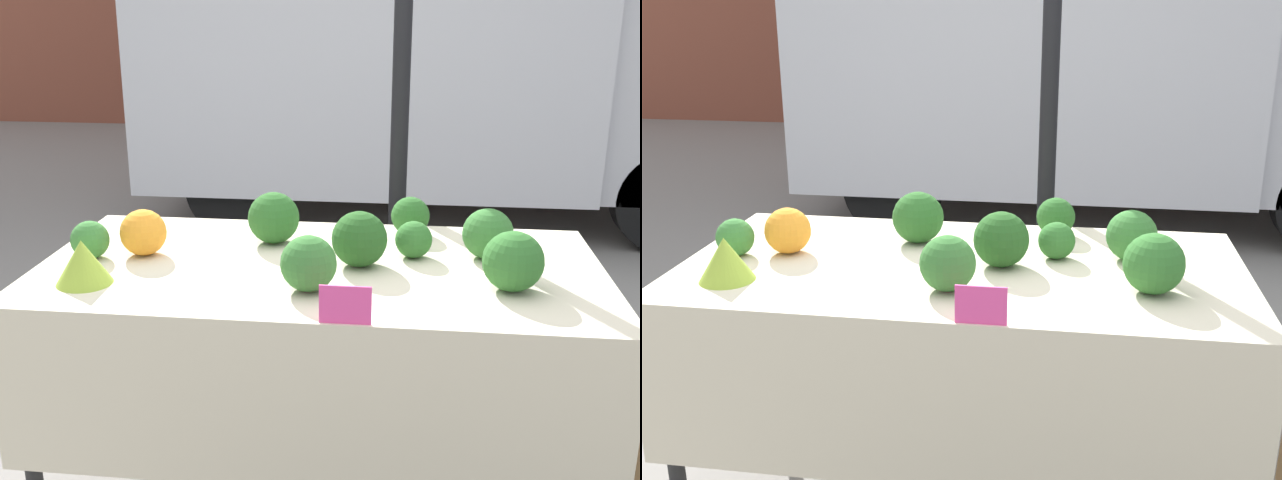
{
  "view_description": "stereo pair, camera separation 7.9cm",
  "coord_description": "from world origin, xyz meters",
  "views": [
    {
      "loc": [
        0.26,
        -2.22,
        1.69
      ],
      "look_at": [
        0.0,
        0.0,
        0.96
      ],
      "focal_mm": 42.0,
      "sensor_mm": 36.0,
      "label": 1
    },
    {
      "loc": [
        0.34,
        -2.21,
        1.69
      ],
      "look_at": [
        0.0,
        0.0,
        0.96
      ],
      "focal_mm": 42.0,
      "sensor_mm": 36.0,
      "label": 2
    }
  ],
  "objects": [
    {
      "name": "tent_pole",
      "position": [
        0.23,
        0.73,
        1.37
      ],
      "size": [
        0.07,
        0.07,
        2.75
      ],
      "color": "black",
      "rests_on": "ground_plane"
    },
    {
      "name": "parked_truck",
      "position": [
        0.37,
        3.9,
        1.44
      ],
      "size": [
        4.48,
        2.17,
        2.73
      ],
      "color": "silver",
      "rests_on": "ground_plane"
    },
    {
      "name": "market_table",
      "position": [
        0.0,
        -0.07,
        0.77
      ],
      "size": [
        1.77,
        0.92,
        0.88
      ],
      "color": "beige",
      "rests_on": "ground_plane"
    },
    {
      "name": "orange_cauliflower",
      "position": [
        -0.58,
        0.02,
        0.96
      ],
      "size": [
        0.15,
        0.15,
        0.15
      ],
      "color": "orange",
      "rests_on": "market_table"
    },
    {
      "name": "romanesco_head",
      "position": [
        -0.67,
        -0.25,
        0.95
      ],
      "size": [
        0.17,
        0.17,
        0.13
      ],
      "color": "#93B238",
      "rests_on": "market_table"
    },
    {
      "name": "broccoli_head_0",
      "position": [
        -0.74,
        -0.03,
        0.95
      ],
      "size": [
        0.12,
        0.12,
        0.12
      ],
      "color": "#387533",
      "rests_on": "market_table"
    },
    {
      "name": "broccoli_head_1",
      "position": [
        0.53,
        0.12,
        0.97
      ],
      "size": [
        0.16,
        0.16,
        0.16
      ],
      "color": "#336B2D",
      "rests_on": "market_table"
    },
    {
      "name": "broccoli_head_2",
      "position": [
        -0.01,
        -0.23,
        0.97
      ],
      "size": [
        0.16,
        0.16,
        0.16
      ],
      "color": "#336B2D",
      "rests_on": "market_table"
    },
    {
      "name": "broccoli_head_3",
      "position": [
        0.12,
        0.0,
        0.97
      ],
      "size": [
        0.18,
        0.18,
        0.18
      ],
      "color": "#23511E",
      "rests_on": "market_table"
    },
    {
      "name": "broccoli_head_4",
      "position": [
        0.29,
        0.1,
        0.94
      ],
      "size": [
        0.12,
        0.12,
        0.12
      ],
      "color": "#2D6628",
      "rests_on": "market_table"
    },
    {
      "name": "broccoli_head_5",
      "position": [
        0.28,
        0.35,
        0.95
      ],
      "size": [
        0.14,
        0.14,
        0.14
      ],
      "color": "#285B23",
      "rests_on": "market_table"
    },
    {
      "name": "broccoli_head_6",
      "position": [
        0.57,
        -0.16,
        0.97
      ],
      "size": [
        0.18,
        0.18,
        0.18
      ],
      "color": "#2D6628",
      "rests_on": "market_table"
    },
    {
      "name": "broccoli_head_7",
      "position": [
        -0.18,
        0.2,
        0.97
      ],
      "size": [
        0.18,
        0.18,
        0.18
      ],
      "color": "#285B23",
      "rests_on": "market_table"
    },
    {
      "name": "price_sign",
      "position": [
        0.12,
        -0.45,
        0.94
      ],
      "size": [
        0.14,
        0.01,
        0.1
      ],
      "color": "#EF4793",
      "rests_on": "market_table"
    }
  ]
}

